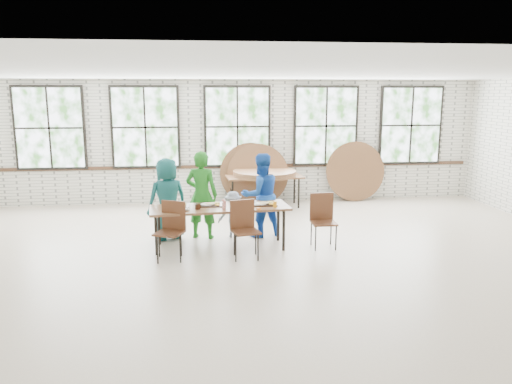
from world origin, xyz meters
TOP-DOWN VIEW (x-y plane):
  - room at (0.00, 4.44)m, footprint 12.00×12.00m
  - dining_table at (-0.60, 0.73)m, footprint 2.46×1.01m
  - chair_near_left at (-1.41, 0.24)m, footprint 0.55×0.54m
  - chair_near_right at (-0.22, 0.19)m, footprint 0.50×0.49m
  - chair_spare at (1.20, 0.60)m, footprint 0.42×0.41m
  - adult_teal at (-1.53, 1.38)m, footprint 0.88×0.75m
  - adult_green at (-0.90, 1.38)m, footprint 0.68×0.53m
  - toddler at (-0.32, 1.38)m, footprint 0.59×0.37m
  - adult_blue at (0.20, 1.38)m, footprint 0.91×0.80m
  - storage_table at (0.59, 3.86)m, footprint 1.85×0.89m
  - tabletop_clutter at (-0.50, 0.71)m, footprint 1.97×0.57m
  - round_tops_stacked at (0.59, 3.86)m, footprint 1.50×1.50m
  - round_tops_leaning at (1.24, 4.25)m, footprint 4.15×0.44m

SIDE VIEW (x-z plane):
  - toddler at x=-0.32m, z-range 0.00..0.87m
  - chair_near_left at x=-1.41m, z-range 0.08..1.03m
  - chair_near_right at x=-0.22m, z-range 0.08..1.03m
  - chair_spare at x=1.20m, z-range 0.08..1.03m
  - storage_table at x=0.59m, z-range 0.32..1.06m
  - dining_table at x=-0.60m, z-range 0.32..1.06m
  - round_tops_leaning at x=1.24m, z-range -0.01..1.48m
  - adult_teal at x=-1.53m, z-range 0.00..1.52m
  - tabletop_clutter at x=-0.50m, z-range 0.71..0.82m
  - adult_blue at x=0.20m, z-range 0.00..1.58m
  - round_tops_stacked at x=0.59m, z-range 0.74..0.87m
  - adult_green at x=-0.90m, z-range 0.00..1.64m
  - room at x=0.00m, z-range -4.17..7.83m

